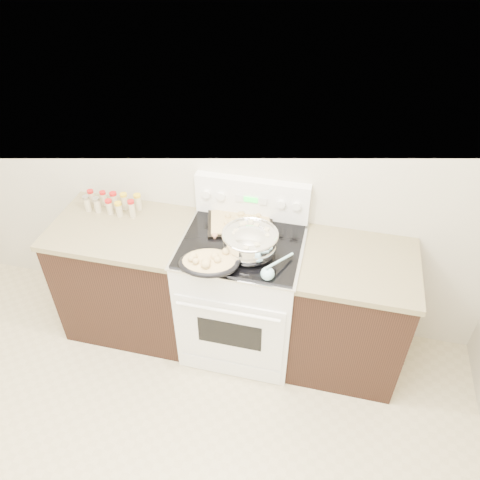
# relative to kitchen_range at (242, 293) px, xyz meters

# --- Properties ---
(room_shell) EXTENTS (4.10, 3.60, 2.75)m
(room_shell) POSITION_rel_kitchen_range_xyz_m (-0.35, -1.42, 1.21)
(room_shell) COLOR beige
(room_shell) RESTS_ON ground
(counter_left) EXTENTS (0.93, 0.67, 0.92)m
(counter_left) POSITION_rel_kitchen_range_xyz_m (-0.83, 0.01, -0.03)
(counter_left) COLOR black
(counter_left) RESTS_ON ground
(counter_right) EXTENTS (0.73, 0.67, 0.92)m
(counter_right) POSITION_rel_kitchen_range_xyz_m (0.73, 0.01, -0.03)
(counter_right) COLOR black
(counter_right) RESTS_ON ground
(kitchen_range) EXTENTS (0.78, 0.73, 1.22)m
(kitchen_range) POSITION_rel_kitchen_range_xyz_m (0.00, 0.00, 0.00)
(kitchen_range) COLOR white
(kitchen_range) RESTS_ON ground
(mixing_bowl) EXTENTS (0.37, 0.37, 0.20)m
(mixing_bowl) POSITION_rel_kitchen_range_xyz_m (0.07, -0.10, 0.53)
(mixing_bowl) COLOR silver
(mixing_bowl) RESTS_ON kitchen_range
(roasting_pan) EXTENTS (0.40, 0.31, 0.12)m
(roasting_pan) POSITION_rel_kitchen_range_xyz_m (-0.13, -0.29, 0.50)
(roasting_pan) COLOR black
(roasting_pan) RESTS_ON kitchen_range
(baking_sheet) EXTENTS (0.49, 0.40, 0.06)m
(baking_sheet) POSITION_rel_kitchen_range_xyz_m (-0.05, 0.17, 0.47)
(baking_sheet) COLOR black
(baking_sheet) RESTS_ON kitchen_range
(wooden_spoon) EXTENTS (0.21, 0.20, 0.04)m
(wooden_spoon) POSITION_rel_kitchen_range_xyz_m (-0.15, 0.03, 0.46)
(wooden_spoon) COLOR #B77853
(wooden_spoon) RESTS_ON kitchen_range
(blue_ladle) EXTENTS (0.16, 0.25, 0.10)m
(blue_ladle) POSITION_rel_kitchen_range_xyz_m (0.22, -0.27, 0.49)
(blue_ladle) COLOR #9AD5E6
(blue_ladle) RESTS_ON kitchen_range
(spice_jars) EXTENTS (0.40, 0.15, 0.13)m
(spice_jars) POSITION_rel_kitchen_range_xyz_m (-0.95, 0.16, 0.49)
(spice_jars) COLOR #BFB28C
(spice_jars) RESTS_ON counter_left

